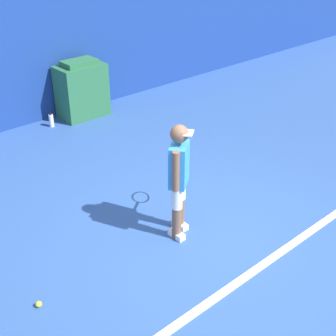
% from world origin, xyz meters
% --- Properties ---
extents(ground_plane, '(24.00, 24.00, 0.00)m').
position_xyz_m(ground_plane, '(0.00, 0.00, 0.00)').
color(ground_plane, '#2D5193').
extents(back_wall, '(24.00, 0.10, 2.36)m').
position_xyz_m(back_wall, '(0.00, 4.97, 1.18)').
color(back_wall, navy).
rests_on(back_wall, ground_plane).
extents(court_baseline, '(21.60, 0.10, 0.01)m').
position_xyz_m(court_baseline, '(0.00, -0.76, 0.01)').
color(court_baseline, white).
rests_on(court_baseline, ground_plane).
extents(tennis_player, '(0.78, 0.62, 1.52)m').
position_xyz_m(tennis_player, '(-0.20, 0.39, 0.84)').
color(tennis_player, brown).
rests_on(tennis_player, ground_plane).
extents(tennis_ball, '(0.07, 0.07, 0.07)m').
position_xyz_m(tennis_ball, '(-2.20, 0.40, 0.03)').
color(tennis_ball, '#D1E533').
rests_on(tennis_ball, ground_plane).
extents(covered_chair, '(0.94, 0.59, 1.15)m').
position_xyz_m(covered_chair, '(1.03, 4.57, 0.55)').
color(covered_chair, '#28663D').
rests_on(covered_chair, ground_plane).
extents(water_bottle, '(0.09, 0.09, 0.27)m').
position_xyz_m(water_bottle, '(0.26, 4.51, 0.13)').
color(water_bottle, white).
rests_on(water_bottle, ground_plane).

